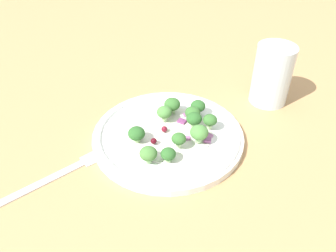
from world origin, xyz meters
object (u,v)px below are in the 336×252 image
at_px(broccoli_floret_1, 199,133).
at_px(fork, 55,176).
at_px(plate, 168,135).
at_px(broccoli_floret_0, 164,112).
at_px(water_glass, 272,75).
at_px(broccoli_floret_2, 152,154).

height_order(broccoli_floret_1, fork, broccoli_floret_1).
bearing_deg(fork, broccoli_floret_1, -154.91).
distance_m(plate, broccoli_floret_0, 0.04).
distance_m(broccoli_floret_0, water_glass, 0.21).
distance_m(broccoli_floret_0, broccoli_floret_2, 0.10).
relative_size(broccoli_floret_1, fork, 0.19).
relative_size(plate, broccoli_floret_1, 8.55).
bearing_deg(fork, water_glass, -141.26).
relative_size(plate, fork, 1.62).
xyz_separation_m(plate, broccoli_floret_1, (-0.05, 0.02, 0.03)).
bearing_deg(broccoli_floret_0, water_glass, -147.30).
distance_m(broccoli_floret_0, broccoli_floret_1, 0.08).
bearing_deg(broccoli_floret_1, plate, -18.61).
bearing_deg(broccoli_floret_0, plate, 110.85).
distance_m(broccoli_floret_2, fork, 0.14).
bearing_deg(broccoli_floret_1, broccoli_floret_2, 40.09).
relative_size(plate, broccoli_floret_0, 9.48).
height_order(fork, water_glass, water_glass).
height_order(plate, broccoli_floret_0, broccoli_floret_0).
xyz_separation_m(broccoli_floret_2, water_glass, (-0.18, -0.21, 0.03)).
height_order(plate, fork, plate).
distance_m(broccoli_floret_1, fork, 0.22).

